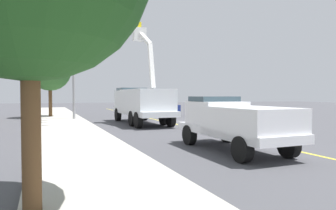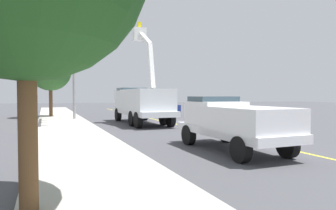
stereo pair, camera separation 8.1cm
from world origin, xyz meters
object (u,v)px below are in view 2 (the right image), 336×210
at_px(service_pickup_truck, 233,121).
at_px(traffic_cone_mid_rear, 146,114).
at_px(traffic_cone_mid_front, 196,122).
at_px(utility_bucket_truck, 141,102).
at_px(passing_minivan, 163,106).
at_px(traffic_signal_mast, 77,51).

relative_size(service_pickup_truck, traffic_cone_mid_rear, 7.24).
bearing_deg(traffic_cone_mid_rear, traffic_cone_mid_front, -171.55).
bearing_deg(traffic_cone_mid_front, utility_bucket_truck, 29.08).
xyz_separation_m(passing_minivan, traffic_signal_mast, (-5.81, 8.31, 4.47)).
bearing_deg(traffic_cone_mid_rear, service_pickup_truck, -179.63).
distance_m(utility_bucket_truck, traffic_cone_mid_rear, 4.68).
relative_size(utility_bucket_truck, traffic_signal_mast, 1.06).
bearing_deg(traffic_signal_mast, traffic_cone_mid_rear, -69.37).
height_order(utility_bucket_truck, passing_minivan, utility_bucket_truck).
xyz_separation_m(service_pickup_truck, traffic_cone_mid_front, (7.10, -1.23, -0.69)).
distance_m(service_pickup_truck, traffic_cone_mid_rear, 16.06).
height_order(utility_bucket_truck, traffic_cone_mid_rear, utility_bucket_truck).
bearing_deg(traffic_cone_mid_front, passing_minivan, -5.33).
bearing_deg(utility_bucket_truck, traffic_cone_mid_rear, -15.80).
bearing_deg(passing_minivan, utility_bucket_truck, 154.91).
distance_m(utility_bucket_truck, traffic_signal_mast, 6.34).
height_order(service_pickup_truck, passing_minivan, service_pickup_truck).
relative_size(utility_bucket_truck, passing_minivan, 1.69).
xyz_separation_m(traffic_cone_mid_rear, traffic_signal_mast, (-2.19, 5.81, 5.05)).
bearing_deg(traffic_signal_mast, passing_minivan, -55.03).
distance_m(utility_bucket_truck, service_pickup_truck, 11.79).
distance_m(traffic_cone_mid_front, traffic_signal_mast, 11.03).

